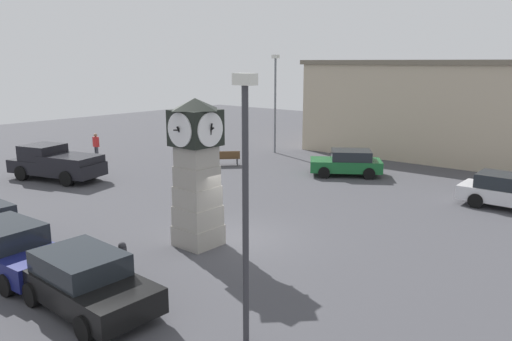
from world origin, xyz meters
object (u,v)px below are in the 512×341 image
object	(u,v)px
car_near_tower	(9,249)
street_lamp_near_road	(275,97)
pedestrian_near_bench	(96,145)
bollard_mid_row	(123,257)
car_end_of_row	(347,162)
pickup_truck	(56,163)
car_by_building	(86,281)
street_lamp_far_side	(245,194)
bench	(227,157)
bollard_near_tower	(73,261)
clock_tower	(197,171)

from	to	relation	value
car_near_tower	street_lamp_near_road	size ratio (longest dim) A/B	0.63
pedestrian_near_bench	street_lamp_near_road	distance (m)	12.25
bollard_mid_row	street_lamp_near_road	world-z (taller)	street_lamp_near_road
car_end_of_row	pedestrian_near_bench	bearing A→B (deg)	-156.14
pickup_truck	street_lamp_near_road	xyz separation A→B (m)	(3.91, 13.98, 2.91)
car_by_building	street_lamp_near_road	xyz separation A→B (m)	(-10.27, 20.79, 3.08)
bollard_mid_row	car_near_tower	xyz separation A→B (m)	(-2.55, -2.19, 0.27)
bollard_mid_row	street_lamp_far_side	xyz separation A→B (m)	(5.33, -0.45, 2.99)
bollard_mid_row	pedestrian_near_bench	xyz separation A→B (m)	(-16.34, 9.42, 0.49)
car_near_tower	bench	xyz separation A→B (m)	(-6.11, 15.76, -0.24)
car_near_tower	street_lamp_near_road	xyz separation A→B (m)	(-6.55, 21.07, 3.07)
bollard_near_tower	car_end_of_row	bearing A→B (deg)	92.21
car_by_building	bench	size ratio (longest dim) A/B	2.73
car_by_building	pickup_truck	size ratio (longest dim) A/B	0.74
bench	pedestrian_near_bench	bearing A→B (deg)	-151.59
car_end_of_row	bollard_mid_row	bearing A→B (deg)	-84.13
clock_tower	street_lamp_far_side	bearing A→B (deg)	-33.59
car_near_tower	pedestrian_near_bench	bearing A→B (deg)	139.90
car_near_tower	car_end_of_row	bearing A→B (deg)	87.11
bollard_near_tower	pickup_truck	world-z (taller)	pickup_truck
clock_tower	bollard_near_tower	world-z (taller)	clock_tower
bollard_mid_row	car_near_tower	bearing A→B (deg)	-139.35
car_near_tower	car_end_of_row	xyz separation A→B (m)	(0.91, 18.11, -0.04)
pickup_truck	bollard_mid_row	bearing A→B (deg)	-20.64
bollard_mid_row	bench	world-z (taller)	bollard_mid_row
pickup_truck	pedestrian_near_bench	size ratio (longest dim) A/B	3.27
bollard_near_tower	pedestrian_near_bench	xyz separation A→B (m)	(-15.35, 10.46, 0.53)
bollard_near_tower	bench	world-z (taller)	bench
bollard_near_tower	pickup_truck	bearing A→B (deg)	153.70
bench	street_lamp_far_side	distance (m)	20.03
bench	pedestrian_near_bench	world-z (taller)	pedestrian_near_bench
clock_tower	car_near_tower	world-z (taller)	clock_tower
car_near_tower	bench	size ratio (longest dim) A/B	2.77
bollard_mid_row	car_end_of_row	size ratio (longest dim) A/B	0.23
street_lamp_far_side	car_by_building	bearing A→B (deg)	-160.72
bollard_mid_row	street_lamp_far_side	bearing A→B (deg)	-4.86
car_near_tower	car_by_building	bearing A→B (deg)	4.29
pedestrian_near_bench	street_lamp_near_road	xyz separation A→B (m)	(7.23, 9.46, 2.86)
bench	street_lamp_near_road	world-z (taller)	street_lamp_near_road
car_by_building	street_lamp_near_road	world-z (taller)	street_lamp_near_road
car_by_building	bench	distance (m)	18.34
bench	clock_tower	bearing A→B (deg)	-50.49
pickup_truck	street_lamp_near_road	world-z (taller)	street_lamp_near_road
bench	car_by_building	bearing A→B (deg)	-57.61
bollard_mid_row	car_by_building	bearing A→B (deg)	-58.67
car_near_tower	bench	world-z (taller)	car_near_tower
car_near_tower	bench	bearing A→B (deg)	111.18
bollard_near_tower	bollard_mid_row	size ratio (longest dim) A/B	0.91
bollard_near_tower	street_lamp_far_side	distance (m)	7.03
bollard_near_tower	pickup_truck	distance (m)	13.42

